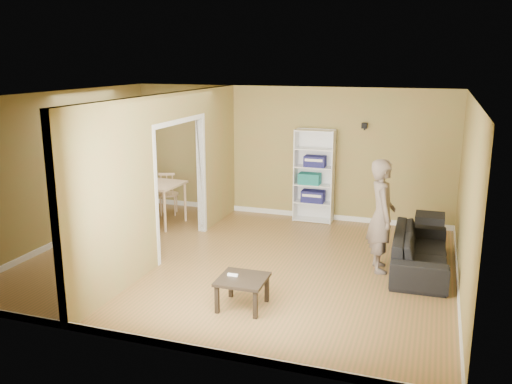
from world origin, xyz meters
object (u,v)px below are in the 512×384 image
Objects in this scene: chair_near at (136,207)px; person at (382,206)px; bookshelf at (315,175)px; sofa at (421,245)px; chair_left at (115,196)px; dining_table at (148,186)px; coffee_table at (242,282)px; chair_far at (168,193)px.

person is at bearing 10.80° from chair_near.
bookshelf reaches higher than chair_near.
person is 2.71m from bookshelf.
sofa is 2.96m from bookshelf.
chair_left is 1.00m from chair_near.
dining_table is at bearing 61.53° from person.
person is 1.11× the size of bookshelf.
person is 3.31× the size of coffee_table.
dining_table reaches higher than coffee_table.
chair_left is at bearing 178.62° from dining_table.
coffee_table is (-0.00, -4.11, -0.56)m from bookshelf.
coffee_table is 0.67× the size of chair_far.
dining_table is (-5.10, 0.80, 0.34)m from sofa.
chair_left is (-3.75, 2.91, 0.13)m from coffee_table.
person is at bearing -12.71° from dining_table.
chair_left is at bearing 63.13° from person.
bookshelf is at bearing 89.98° from coffee_table.
dining_table is 1.36× the size of chair_left.
bookshelf is at bearing 171.17° from chair_far.
bookshelf reaches higher than coffee_table.
chair_left reaches higher than dining_table.
chair_left is at bearing -162.18° from bookshelf.
person is 2.50m from coffee_table.
dining_table is 1.44× the size of chair_far.
chair_left is (-3.76, -1.21, -0.43)m from bookshelf.
sofa is 0.87m from person.
bookshelf is 2.99× the size of coffee_table.
chair_far is at bearing 129.29° from coffee_table.
bookshelf reaches higher than sofa.
chair_near is 1.23m from chair_far.
chair_left and chair_near have the same top height.
person reaches higher than coffee_table.
person reaches higher than chair_left.
dining_table is 0.73m from chair_far.
chair_left reaches higher than chair_far.
coffee_table is at bearing -21.75° from chair_near.
sofa is 5.23m from chair_far.
chair_left is 1.07m from chair_far.
chair_far is at bearing 83.23° from dining_table.
person is at bearing 103.13° from chair_left.
bookshelf is 2.00× the size of chair_far.
chair_left is at bearing 18.29° from chair_far.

